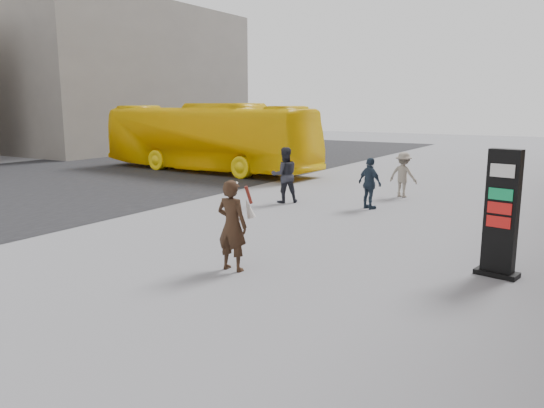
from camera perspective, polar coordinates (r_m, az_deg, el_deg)
The scene contains 9 objects.
ground at distance 10.64m, azimuth -6.60°, elevation -6.51°, with size 100.00×100.00×0.00m, color #9E9EA3.
road at distance 23.50m, azimuth -24.13°, elevation 2.08°, with size 16.00×60.00×0.01m, color black.
bg_building_far at distance 41.30m, azimuth -15.85°, elevation 12.87°, with size 10.00×18.00×10.00m, color gray.
info_pylon at distance 10.49m, azimuth 23.45°, elevation -0.97°, with size 0.81×0.50×2.35m.
woman at distance 10.06m, azimuth -4.29°, elevation -2.19°, with size 0.66×0.59×1.75m.
bus at distance 25.43m, azimuth -7.00°, elevation 7.12°, with size 2.67×11.43×3.18m, color yellow.
pedestrian_a at distance 17.07m, azimuth 1.36°, elevation 3.13°, with size 0.87×0.68×1.79m, color #2A2B34.
pedestrian_b at distance 18.62m, azimuth 13.93°, elevation 3.07°, with size 0.99×0.57×1.54m, color gray.
pedestrian_c at distance 16.27m, azimuth 10.48°, elevation 2.19°, with size 0.92×0.38×1.56m, color #29394A.
Camera 1 is at (6.37, -7.93, 3.13)m, focal length 35.00 mm.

